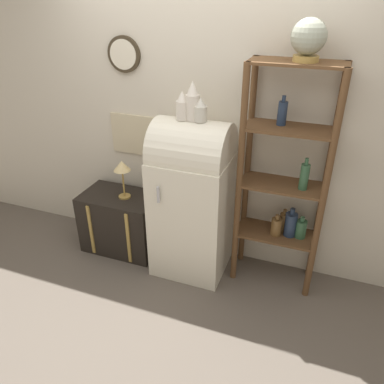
% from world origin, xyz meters
% --- Properties ---
extents(ground_plane, '(12.00, 12.00, 0.00)m').
position_xyz_m(ground_plane, '(0.00, 0.00, 0.00)').
color(ground_plane, '#60564C').
extents(wall_back, '(7.00, 0.09, 2.70)m').
position_xyz_m(wall_back, '(-0.00, 0.57, 1.35)').
color(wall_back, beige).
rests_on(wall_back, ground_plane).
extents(refrigerator, '(0.62, 0.59, 1.39)m').
position_xyz_m(refrigerator, '(-0.00, 0.27, 0.72)').
color(refrigerator, silver).
rests_on(refrigerator, ground_plane).
extents(suitcase_trunk, '(0.72, 0.45, 0.58)m').
position_xyz_m(suitcase_trunk, '(-0.74, 0.29, 0.29)').
color(suitcase_trunk, black).
rests_on(suitcase_trunk, ground_plane).
extents(shelf_unit, '(0.68, 0.33, 1.84)m').
position_xyz_m(shelf_unit, '(0.73, 0.37, 0.97)').
color(shelf_unit, brown).
rests_on(shelf_unit, ground_plane).
extents(globe, '(0.23, 0.23, 0.27)m').
position_xyz_m(globe, '(0.76, 0.35, 1.99)').
color(globe, '#AD8942').
rests_on(globe, shelf_unit).
extents(vase_left, '(0.09, 0.09, 0.22)m').
position_xyz_m(vase_left, '(-0.08, 0.26, 1.49)').
color(vase_left, silver).
rests_on(vase_left, refrigerator).
extents(vase_center, '(0.11, 0.11, 0.29)m').
position_xyz_m(vase_center, '(0.00, 0.28, 1.52)').
color(vase_center, silver).
rests_on(vase_center, refrigerator).
extents(vase_right, '(0.10, 0.10, 0.18)m').
position_xyz_m(vase_right, '(0.07, 0.26, 1.47)').
color(vase_right, beige).
rests_on(vase_right, refrigerator).
extents(desk_lamp, '(0.15, 0.15, 0.36)m').
position_xyz_m(desk_lamp, '(-0.67, 0.28, 0.86)').
color(desk_lamp, '#AD8942').
rests_on(desk_lamp, suitcase_trunk).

